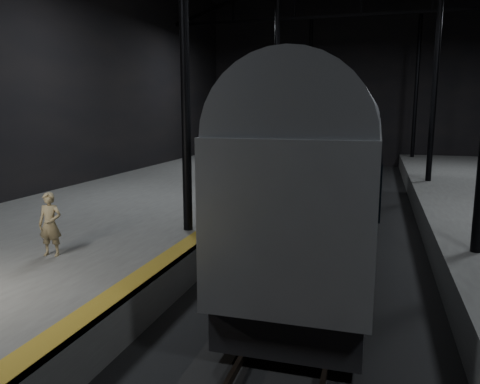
% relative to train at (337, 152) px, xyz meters
% --- Properties ---
extents(ground, '(44.00, 44.00, 0.00)m').
position_rel_train_xyz_m(ground, '(0.00, -0.59, -2.94)').
color(ground, black).
rests_on(ground, ground).
extents(platform_left, '(9.00, 43.80, 1.00)m').
position_rel_train_xyz_m(platform_left, '(-7.50, -0.59, -2.44)').
color(platform_left, '#4A4A47').
rests_on(platform_left, ground).
extents(tactile_strip, '(0.50, 43.80, 0.01)m').
position_rel_train_xyz_m(tactile_strip, '(-3.25, -0.59, -1.94)').
color(tactile_strip, olive).
rests_on(tactile_strip, platform_left).
extents(track, '(2.40, 43.00, 0.24)m').
position_rel_train_xyz_m(track, '(0.00, -0.59, -2.87)').
color(track, '#3F3328').
rests_on(track, ground).
extents(train, '(2.95, 19.72, 5.27)m').
position_rel_train_xyz_m(train, '(0.00, 0.00, 0.00)').
color(train, '#999CA0').
rests_on(train, ground).
extents(woman, '(0.61, 0.46, 1.53)m').
position_rel_train_xyz_m(woman, '(-5.96, -7.79, -1.18)').
color(woman, '#92815A').
rests_on(woman, platform_left).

